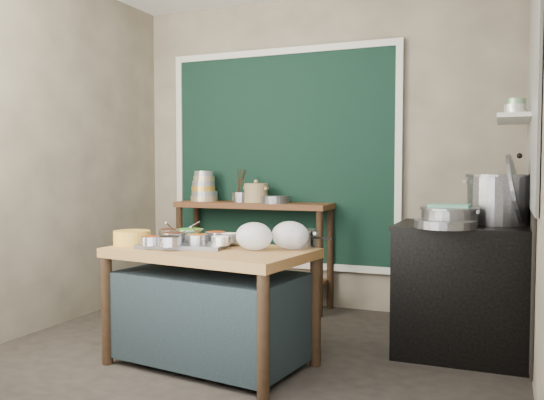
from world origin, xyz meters
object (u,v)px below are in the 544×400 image
at_px(prep_table, 211,307).
at_px(stock_pot, 498,199).
at_px(stove_block, 466,292).
at_px(yellow_basin, 132,238).
at_px(ceramic_crock, 256,194).
at_px(saucepan, 300,238).
at_px(back_counter, 253,254).
at_px(condiment_tray, 187,244).
at_px(utensil_cup, 240,197).
at_px(steamer, 449,217).

height_order(prep_table, stock_pot, stock_pot).
relative_size(prep_table, stove_block, 1.39).
bearing_deg(yellow_basin, ceramic_crock, 83.37).
xyz_separation_m(stove_block, saucepan, (-0.98, -0.59, 0.38)).
height_order(back_counter, condiment_tray, back_counter).
bearing_deg(utensil_cup, stove_block, -18.94).
relative_size(ceramic_crock, stock_pot, 0.53).
relative_size(prep_table, utensil_cup, 8.04).
relative_size(utensil_cup, ceramic_crock, 0.68).
distance_m(condiment_tray, steamer, 1.72).
distance_m(back_counter, ceramic_crock, 0.55).
bearing_deg(yellow_basin, stove_block, 23.51).
height_order(condiment_tray, saucepan, saucepan).
height_order(prep_table, stove_block, stove_block).
bearing_deg(prep_table, ceramic_crock, 111.50).
bearing_deg(prep_table, stock_pot, 37.51).
bearing_deg(yellow_basin, utensil_cup, 88.43).
bearing_deg(utensil_cup, ceramic_crock, 10.75).
xyz_separation_m(utensil_cup, steamer, (1.91, -0.86, -0.05)).
distance_m(prep_table, steamer, 1.65).
xyz_separation_m(condiment_tray, saucepan, (0.70, 0.23, 0.05)).
height_order(back_counter, yellow_basin, back_counter).
bearing_deg(saucepan, steamer, 36.47).
height_order(yellow_basin, stock_pot, stock_pot).
height_order(stove_block, ceramic_crock, ceramic_crock).
relative_size(stove_block, stock_pot, 2.09).
distance_m(back_counter, steamer, 2.07).
height_order(stove_block, steamer, steamer).
distance_m(back_counter, stock_pot, 2.25).
distance_m(prep_table, yellow_basin, 0.70).
xyz_separation_m(saucepan, steamer, (0.88, 0.42, 0.13)).
xyz_separation_m(prep_table, yellow_basin, (-0.56, -0.04, 0.42)).
height_order(ceramic_crock, stock_pot, stock_pot).
bearing_deg(yellow_basin, condiment_tray, 10.64).
distance_m(yellow_basin, steamer, 2.09).
relative_size(condiment_tray, yellow_basin, 2.27).
bearing_deg(yellow_basin, saucepan, 15.62).
bearing_deg(stove_block, steamer, -120.61).
height_order(saucepan, steamer, steamer).
bearing_deg(stock_pot, stove_block, -152.07).
relative_size(utensil_cup, steamer, 0.41).
bearing_deg(steamer, utensil_cup, 155.69).
bearing_deg(prep_table, condiment_tray, -179.91).
relative_size(stove_block, yellow_basin, 3.72).
relative_size(back_counter, stock_pot, 3.37).
bearing_deg(back_counter, condiment_tray, -81.97).
bearing_deg(back_counter, utensil_cup, -160.40).
distance_m(saucepan, ceramic_crock, 1.60).
height_order(utensil_cup, ceramic_crock, ceramic_crock).
bearing_deg(saucepan, condiment_tray, -150.93).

